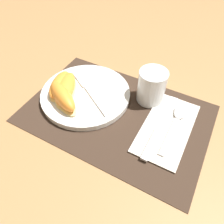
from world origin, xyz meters
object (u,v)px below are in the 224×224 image
at_px(knife, 160,127).
at_px(fork, 88,88).
at_px(citrus_wedge_0, 60,85).
at_px(citrus_wedge_2, 63,97).
at_px(plate, 86,94).
at_px(citrus_wedge_1, 66,89).
at_px(juice_glass, 151,88).
at_px(spoon, 178,117).

height_order(knife, fork, fork).
bearing_deg(citrus_wedge_0, citrus_wedge_2, -44.37).
height_order(plate, citrus_wedge_1, citrus_wedge_1).
xyz_separation_m(juice_glass, knife, (0.06, -0.08, -0.03)).
bearing_deg(juice_glass, spoon, -20.14).
xyz_separation_m(knife, fork, (-0.23, 0.03, 0.01)).
distance_m(knife, citrus_wedge_1, 0.27).
relative_size(citrus_wedge_1, citrus_wedge_2, 1.10).
bearing_deg(spoon, citrus_wedge_0, -168.79).
bearing_deg(citrus_wedge_0, citrus_wedge_1, -14.67).
bearing_deg(citrus_wedge_2, citrus_wedge_1, 116.51).
height_order(juice_glass, spoon, juice_glass).
relative_size(knife, citrus_wedge_0, 1.79).
bearing_deg(fork, plate, -84.17).
bearing_deg(citrus_wedge_2, fork, 70.95).
bearing_deg(spoon, citrus_wedge_2, -159.88).
distance_m(spoon, fork, 0.26).
bearing_deg(citrus_wedge_1, fork, 45.61).
distance_m(knife, spoon, 0.06).
bearing_deg(knife, citrus_wedge_1, -175.96).
distance_m(spoon, citrus_wedge_1, 0.31).
distance_m(plate, fork, 0.02).
xyz_separation_m(knife, citrus_wedge_2, (-0.25, -0.05, 0.03)).
bearing_deg(juice_glass, citrus_wedge_0, -157.10).
distance_m(fork, citrus_wedge_0, 0.08).
xyz_separation_m(spoon, fork, (-0.26, -0.03, 0.01)).
bearing_deg(plate, citrus_wedge_0, -162.64).
bearing_deg(citrus_wedge_2, spoon, 20.12).
bearing_deg(spoon, citrus_wedge_1, -166.78).
bearing_deg(citrus_wedge_0, juice_glass, 22.90).
distance_m(plate, knife, 0.22).
bearing_deg(citrus_wedge_0, plate, 17.36).
xyz_separation_m(spoon, citrus_wedge_2, (-0.28, -0.10, 0.03)).
xyz_separation_m(spoon, citrus_wedge_1, (-0.30, -0.07, 0.02)).
distance_m(juice_glass, fork, 0.18).
bearing_deg(citrus_wedge_2, knife, 11.69).
xyz_separation_m(citrus_wedge_1, citrus_wedge_2, (0.02, -0.03, 0.01)).
relative_size(plate, citrus_wedge_0, 2.03).
bearing_deg(citrus_wedge_1, citrus_wedge_0, 165.33).
bearing_deg(plate, knife, -2.22).
bearing_deg(fork, citrus_wedge_0, -150.44).
height_order(citrus_wedge_0, citrus_wedge_2, citrus_wedge_2).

